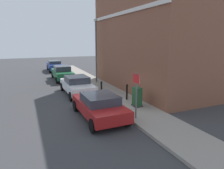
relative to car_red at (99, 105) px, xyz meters
The scene contains 12 objects.
ground 1.30m from the car_red, 73.27° to the left, with size 80.00×80.00×0.00m, color #38383A.
sidewalk 7.46m from the car_red, 71.42° to the left, with size 2.29×30.00×0.15m, color gray.
corner_building 9.50m from the car_red, 34.20° to the left, with size 7.33×11.60×9.40m.
car_red is the anchor object (origin of this frame).
car_white 5.27m from the car_red, 88.77° to the left, with size 1.95×4.36×1.38m.
car_green 11.49m from the car_red, 89.68° to the left, with size 1.82×4.51×1.46m.
car_blue 18.24m from the car_red, 89.33° to the left, with size 1.86×4.35×1.38m.
utility_cabinet 2.64m from the car_red, 11.87° to the left, with size 0.46×0.61×1.15m.
bollard_near_cabinet 3.38m from the car_red, 37.36° to the left, with size 0.14×0.14×1.04m.
bollard_far_kerb 3.93m from the car_red, 67.99° to the left, with size 0.14×0.14×1.04m.
street_sign 2.15m from the car_red, 35.60° to the right, with size 0.08×0.60×2.30m.
lamppost 9.10m from the car_red, 71.93° to the left, with size 0.20×0.44×5.72m.
Camera 1 is at (-3.69, -10.61, 4.03)m, focal length 32.55 mm.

